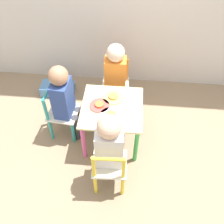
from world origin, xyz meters
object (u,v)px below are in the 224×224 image
at_px(chair_orange, 115,85).
at_px(chair_teal, 61,113).
at_px(plate_back, 113,97).
at_px(kids_table, 112,113).
at_px(child_back, 115,74).
at_px(storage_bin, 58,89).
at_px(plate_front, 111,116).
at_px(plate_left, 99,105).
at_px(child_left, 64,98).
at_px(child_front, 110,145).
at_px(chair_yellow, 109,167).

relative_size(chair_orange, chair_teal, 1.00).
relative_size(chair_teal, plate_back, 2.90).
relative_size(kids_table, child_back, 0.68).
relative_size(chair_orange, storage_bin, 1.46).
bearing_deg(storage_bin, child_back, -13.70).
height_order(chair_teal, child_back, child_back).
bearing_deg(child_back, plate_front, -90.17).
relative_size(chair_teal, child_back, 0.69).
bearing_deg(kids_table, plate_left, 180.00).
xyz_separation_m(child_back, plate_back, (0.01, -0.30, -0.01)).
xyz_separation_m(chair_orange, child_back, (0.00, -0.06, 0.20)).
distance_m(kids_table, child_left, 0.42).
bearing_deg(child_back, child_left, -138.35).
height_order(child_front, storage_bin, child_front).
bearing_deg(child_front, chair_orange, -90.96).
height_order(chair_yellow, child_back, child_back).
bearing_deg(plate_back, chair_yellow, -87.84).
height_order(child_left, plate_back, child_left).
distance_m(plate_back, plate_left, 0.15).
distance_m(plate_back, plate_front, 0.21).
bearing_deg(child_front, kids_table, -90.00).
xyz_separation_m(chair_orange, plate_back, (0.01, -0.36, 0.19)).
bearing_deg(child_left, chair_teal, 90.00).
height_order(child_left, storage_bin, child_left).
xyz_separation_m(chair_orange, chair_teal, (-0.46, -0.42, 0.00)).
xyz_separation_m(child_left, child_front, (0.43, -0.45, 0.01)).
xyz_separation_m(child_front, plate_back, (-0.02, 0.51, -0.03)).
height_order(chair_teal, child_front, child_front).
height_order(chair_teal, plate_front, chair_teal).
relative_size(child_left, plate_back, 4.37).
bearing_deg(chair_orange, chair_teal, -138.30).
height_order(kids_table, storage_bin, kids_table).
bearing_deg(child_back, storage_bin, 165.46).
distance_m(chair_orange, child_back, 0.21).
xyz_separation_m(kids_table, plate_left, (-0.10, 0.00, 0.08)).
height_order(chair_orange, child_front, child_front).
xyz_separation_m(child_back, child_left, (-0.40, -0.37, 0.01)).
bearing_deg(plate_front, storage_bin, 134.07).
bearing_deg(child_back, chair_teal, -142.70).
xyz_separation_m(chair_yellow, child_front, (-0.00, 0.06, 0.22)).
relative_size(chair_yellow, storage_bin, 1.46).
relative_size(child_back, plate_back, 4.21).
bearing_deg(child_left, child_front, -130.83).
relative_size(kids_table, child_left, 0.65).
height_order(child_back, plate_front, child_back).
xyz_separation_m(kids_table, chair_orange, (-0.01, 0.47, -0.11)).
distance_m(child_back, plate_back, 0.30).
relative_size(chair_yellow, plate_back, 2.90).
distance_m(child_back, plate_left, 0.42).
bearing_deg(chair_orange, child_left, -133.94).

